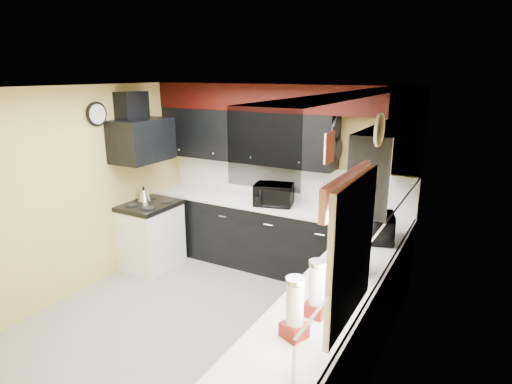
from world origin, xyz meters
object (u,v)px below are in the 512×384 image
(toaster_oven, at_px, (274,195))
(microwave, at_px, (378,227))
(knife_block, at_px, (354,208))
(kettle, at_px, (144,195))
(utensil_crock, at_px, (326,206))

(toaster_oven, distance_m, microwave, 1.60)
(knife_block, relative_size, kettle, 1.12)
(microwave, distance_m, knife_block, 0.76)
(microwave, height_order, utensil_crock, microwave)
(kettle, bearing_deg, microwave, 1.75)
(utensil_crock, height_order, kettle, utensil_crock)
(utensil_crock, distance_m, knife_block, 0.35)
(toaster_oven, distance_m, kettle, 1.81)
(microwave, distance_m, utensil_crock, 0.99)
(toaster_oven, xyz_separation_m, kettle, (-1.69, -0.64, -0.08))
(microwave, xyz_separation_m, knife_block, (-0.44, 0.62, -0.03))
(toaster_oven, relative_size, knife_block, 2.49)
(utensil_crock, height_order, knife_block, knife_block)
(microwave, relative_size, knife_block, 2.43)
(utensil_crock, bearing_deg, knife_block, 4.12)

